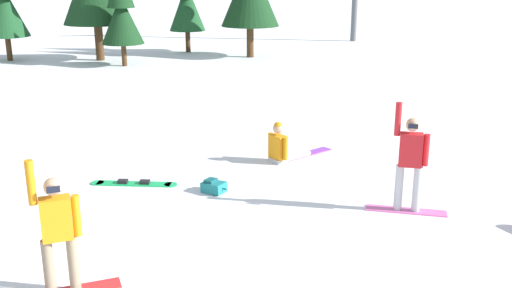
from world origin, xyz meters
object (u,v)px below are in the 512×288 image
(snowboarder_midground, at_px, (410,161))
(pine_tree_tall, at_px, (121,10))
(backpack_teal, at_px, (214,187))
(snowboarder_background, at_px, (284,147))
(loose_snowboard_near_left, at_px, (134,183))
(snowboarder_foreground, at_px, (58,232))
(pine_tree_short, at_px, (3,0))

(snowboarder_midground, distance_m, pine_tree_tall, 18.81)
(snowboarder_midground, bearing_deg, backpack_teal, 153.39)
(snowboarder_background, relative_size, backpack_teal, 3.18)
(loose_snowboard_near_left, distance_m, backpack_teal, 1.75)
(snowboarder_background, bearing_deg, snowboarder_foreground, -131.52)
(snowboarder_foreground, xyz_separation_m, pine_tree_short, (-4.67, 22.50, 1.90))
(snowboarder_midground, relative_size, loose_snowboard_near_left, 1.12)
(snowboarder_foreground, height_order, backpack_teal, snowboarder_foreground)
(snowboarder_background, bearing_deg, snowboarder_midground, -66.00)
(snowboarder_foreground, height_order, pine_tree_tall, pine_tree_tall)
(pine_tree_tall, bearing_deg, snowboarder_midground, -74.09)
(backpack_teal, bearing_deg, pine_tree_short, 110.63)
(snowboarder_foreground, height_order, snowboarder_midground, snowboarder_midground)
(loose_snowboard_near_left, bearing_deg, snowboarder_background, 14.11)
(snowboarder_background, xyz_separation_m, backpack_teal, (-1.86, -1.64, -0.21))
(snowboarder_midground, relative_size, backpack_teal, 3.74)
(snowboarder_foreground, bearing_deg, pine_tree_short, 101.73)
(backpack_teal, distance_m, pine_tree_short, 20.66)
(snowboarder_foreground, xyz_separation_m, snowboarder_background, (4.40, 4.97, -0.59))
(snowboarder_midground, bearing_deg, pine_tree_short, 116.85)
(snowboarder_foreground, relative_size, loose_snowboard_near_left, 1.08)
(snowboarder_foreground, xyz_separation_m, loose_snowboard_near_left, (0.99, 4.11, -0.90))
(snowboarder_background, distance_m, pine_tree_tall, 15.31)
(snowboarder_background, distance_m, backpack_teal, 2.49)
(snowboarder_background, relative_size, pine_tree_short, 0.34)
(snowboarder_foreground, xyz_separation_m, backpack_teal, (2.54, 3.33, -0.80))
(snowboarder_midground, xyz_separation_m, snowboarder_background, (-1.48, 3.31, -0.64))
(snowboarder_midground, relative_size, pine_tree_short, 0.39)
(snowboarder_background, bearing_deg, pine_tree_tall, 103.98)
(loose_snowboard_near_left, bearing_deg, pine_tree_short, 107.10)
(pine_tree_tall, relative_size, pine_tree_short, 0.88)
(snowboarder_foreground, distance_m, pine_tree_short, 23.05)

